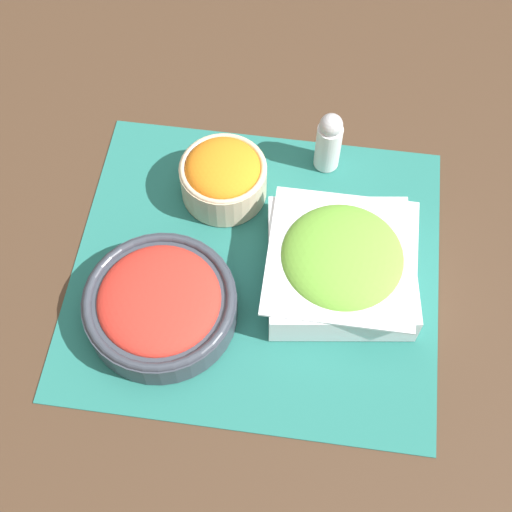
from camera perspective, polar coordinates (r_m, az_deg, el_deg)
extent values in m
plane|color=#422D1E|center=(0.98, 0.00, -0.97)|extent=(3.00, 3.00, 0.00)
cube|color=#236B60|center=(0.98, 0.00, -0.92)|extent=(0.50, 0.45, 0.00)
cylinder|color=#333842|center=(0.93, -7.61, -4.03)|extent=(0.20, 0.20, 0.04)
torus|color=#333842|center=(0.91, -7.77, -3.46)|extent=(0.19, 0.19, 0.01)
ellipsoid|color=red|center=(0.91, -7.77, -3.46)|extent=(0.16, 0.16, 0.04)
cylinder|color=beige|center=(1.02, -2.60, 6.09)|extent=(0.12, 0.12, 0.06)
torus|color=beige|center=(0.99, -2.67, 7.04)|extent=(0.12, 0.12, 0.01)
ellipsoid|color=orange|center=(0.99, -2.67, 7.04)|extent=(0.11, 0.11, 0.04)
cube|color=white|center=(0.95, 6.72, -0.95)|extent=(0.21, 0.21, 0.05)
cube|color=white|center=(0.92, 6.91, -0.11)|extent=(0.19, 0.19, 0.00)
ellipsoid|color=#6BAD38|center=(0.93, 6.89, -0.17)|extent=(0.16, 0.16, 0.05)
cylinder|color=silver|center=(1.04, 5.79, 8.71)|extent=(0.04, 0.04, 0.08)
sphere|color=#B2B2B7|center=(1.01, 6.03, 10.37)|extent=(0.03, 0.03, 0.03)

